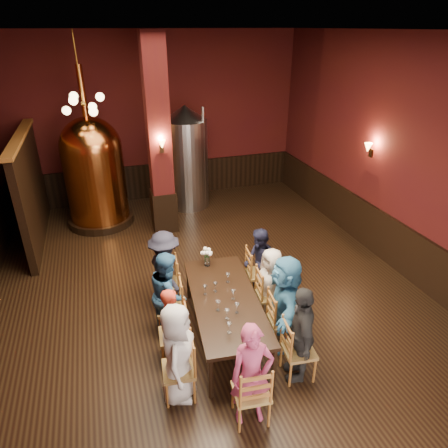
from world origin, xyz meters
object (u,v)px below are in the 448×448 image
object	(u,v)px
dining_table	(225,302)
person_0	(177,353)
person_1	(173,326)
steel_vessel	(187,158)
person_2	(169,293)
rose_vase	(207,254)
copper_kettle	(94,171)

from	to	relation	value
dining_table	person_0	bearing A→B (deg)	-130.36
person_1	steel_vessel	size ratio (longest dim) A/B	0.46
person_2	steel_vessel	world-z (taller)	steel_vessel
person_1	rose_vase	xyz separation A→B (m)	(0.87, 1.25, 0.34)
dining_table	copper_kettle	bearing A→B (deg)	115.05
dining_table	steel_vessel	size ratio (longest dim) A/B	0.90
person_2	steel_vessel	xyz separation A→B (m)	(1.48, 4.97, 0.64)
dining_table	steel_vessel	world-z (taller)	steel_vessel
dining_table	person_1	distance (m)	0.91
person_0	copper_kettle	distance (m)	5.98
person_1	person_2	bearing A→B (deg)	1.86
person_2	steel_vessel	distance (m)	5.23
person_1	person_0	bearing A→B (deg)	-178.14
copper_kettle	person_2	bearing A→B (deg)	-78.67
dining_table	copper_kettle	world-z (taller)	copper_kettle
copper_kettle	rose_vase	bearing A→B (deg)	-66.62
person_2	rose_vase	xyz separation A→B (m)	(0.80, 0.59, 0.24)
person_0	steel_vessel	size ratio (longest dim) A/B	0.54
person_2	copper_kettle	distance (m)	4.71
steel_vessel	copper_kettle	bearing A→B (deg)	-170.38
person_2	rose_vase	world-z (taller)	person_2
rose_vase	dining_table	bearing A→B (deg)	-89.61
person_1	steel_vessel	world-z (taller)	steel_vessel
dining_table	copper_kettle	xyz separation A→B (m)	(-1.73, 4.99, 0.70)
person_2	rose_vase	bearing A→B (deg)	-44.39
person_0	dining_table	bearing A→B (deg)	-25.81
person_2	person_0	bearing A→B (deg)	-176.59
person_0	person_2	bearing A→B (deg)	14.55
person_0	steel_vessel	xyz separation A→B (m)	(1.61, 6.30, 0.64)
steel_vessel	person_2	bearing A→B (deg)	-106.53
person_1	dining_table	bearing A→B (deg)	-66.92
person_1	rose_vase	distance (m)	1.56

